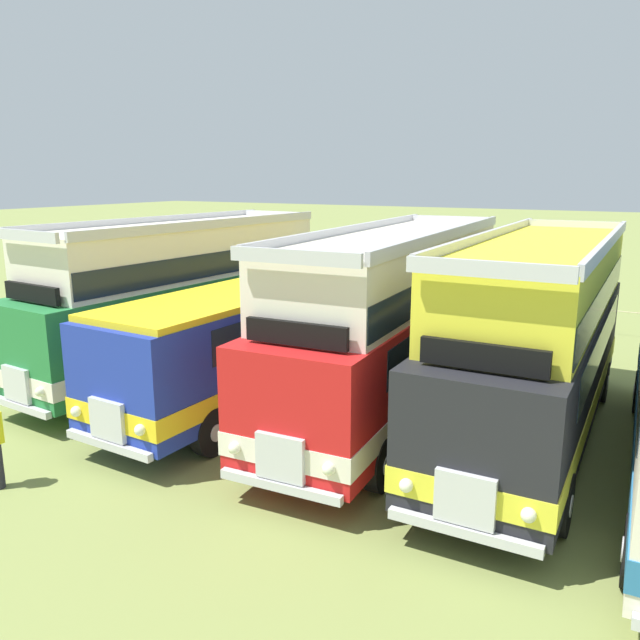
{
  "coord_description": "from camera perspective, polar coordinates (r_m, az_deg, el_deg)",
  "views": [
    {
      "loc": [
        2.35,
        -13.33,
        5.68
      ],
      "look_at": [
        -5.73,
        1.0,
        1.91
      ],
      "focal_mm": 35.34,
      "sensor_mm": 36.0,
      "label": 1
    }
  ],
  "objects": [
    {
      "name": "bus_second_in_row",
      "position": [
        16.51,
        -4.42,
        -0.88
      ],
      "size": [
        2.9,
        10.9,
        2.99
      ],
      "color": "#1E339E",
      "rests_on": "ground"
    },
    {
      "name": "bus_fourth_in_row",
      "position": [
        14.26,
        19.11,
        -1.29
      ],
      "size": [
        2.75,
        10.65,
        4.52
      ],
      "color": "black",
      "rests_on": "ground"
    },
    {
      "name": "ground_plane",
      "position": [
        14.68,
        18.19,
        -10.55
      ],
      "size": [
        200.0,
        200.0,
        0.0
      ],
      "primitive_type": "plane",
      "color": "olive"
    },
    {
      "name": "rope_fence_line",
      "position": [
        25.16,
        23.47,
        0.45
      ],
      "size": [
        25.93,
        0.08,
        1.05
      ],
      "color": "#8C704C",
      "rests_on": "ground"
    },
    {
      "name": "bus_first_in_row",
      "position": [
        18.67,
        -12.27,
        2.37
      ],
      "size": [
        3.15,
        10.57,
        4.52
      ],
      "color": "#237538",
      "rests_on": "ground"
    },
    {
      "name": "bus_third_in_row",
      "position": [
        15.22,
        6.85,
        0.22
      ],
      "size": [
        3.16,
        11.21,
        4.52
      ],
      "color": "red",
      "rests_on": "ground"
    }
  ]
}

